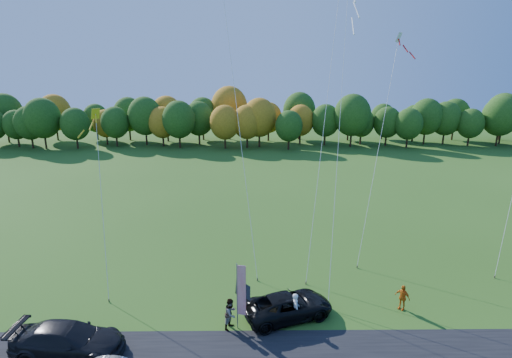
{
  "coord_description": "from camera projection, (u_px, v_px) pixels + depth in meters",
  "views": [
    {
      "loc": [
        -0.27,
        -20.51,
        14.27
      ],
      "look_at": [
        0.0,
        6.0,
        7.0
      ],
      "focal_mm": 28.0,
      "sensor_mm": 36.0,
      "label": 1
    }
  ],
  "objects": [
    {
      "name": "ground",
      "position": [
        257.0,
        320.0,
        23.56
      ],
      "size": [
        160.0,
        160.0,
        0.0
      ],
      "primitive_type": "plane",
      "color": "#2A5316"
    },
    {
      "name": "tree_line",
      "position": [
        253.0,
        147.0,
        76.6
      ],
      "size": [
        116.0,
        12.0,
        10.0
      ],
      "primitive_type": null,
      "color": "#1E4711",
      "rests_on": "ground"
    },
    {
      "name": "black_suv",
      "position": [
        288.0,
        306.0,
        23.67
      ],
      "size": [
        5.85,
        4.09,
        1.48
      ],
      "primitive_type": "imported",
      "rotation": [
        0.0,
        0.0,
        1.91
      ],
      "color": "black",
      "rests_on": "ground"
    },
    {
      "name": "dark_truck_a",
      "position": [
        68.0,
        340.0,
        20.53
      ],
      "size": [
        5.86,
        2.7,
        1.66
      ],
      "primitive_type": "imported",
      "rotation": [
        0.0,
        0.0,
        1.5
      ],
      "color": "black",
      "rests_on": "ground"
    },
    {
      "name": "person_tailgate_a",
      "position": [
        296.0,
        308.0,
        23.11
      ],
      "size": [
        0.52,
        0.73,
        1.86
      ],
      "primitive_type": "imported",
      "rotation": [
        0.0,
        0.0,
        1.69
      ],
      "color": "white",
      "rests_on": "ground"
    },
    {
      "name": "person_tailgate_b",
      "position": [
        231.0,
        313.0,
        22.63
      ],
      "size": [
        1.03,
        1.11,
        1.83
      ],
      "primitive_type": "imported",
      "rotation": [
        0.0,
        0.0,
        1.08
      ],
      "color": "gray",
      "rests_on": "ground"
    },
    {
      "name": "person_east",
      "position": [
        402.0,
        297.0,
        24.44
      ],
      "size": [
        0.95,
        0.95,
        1.62
      ],
      "primitive_type": "imported",
      "rotation": [
        0.0,
        0.0,
        -0.79
      ],
      "color": "orange",
      "rests_on": "ground"
    },
    {
      "name": "feather_flag",
      "position": [
        241.0,
        290.0,
        22.14
      ],
      "size": [
        0.53,
        0.17,
        4.06
      ],
      "color": "#999999",
      "rests_on": "ground"
    },
    {
      "name": "kite_delta_blue",
      "position": [
        234.0,
        89.0,
        30.02
      ],
      "size": [
        4.95,
        12.4,
        26.64
      ],
      "color": "#4C3F33",
      "rests_on": "ground"
    },
    {
      "name": "kite_parafoil_orange",
      "position": [
        331.0,
        67.0,
        29.94
      ],
      "size": [
        6.62,
        13.65,
        29.4
      ],
      "color": "#4C3F33",
      "rests_on": "ground"
    },
    {
      "name": "kite_delta_red",
      "position": [
        339.0,
        128.0,
        27.02
      ],
      "size": [
        3.65,
        11.25,
        21.5
      ],
      "color": "#4C3F33",
      "rests_on": "ground"
    },
    {
      "name": "kite_diamond_yellow",
      "position": [
        102.0,
        201.0,
        26.59
      ],
      "size": [
        2.42,
        6.23,
        12.05
      ],
      "color": "#4C3F33",
      "rests_on": "ground"
    },
    {
      "name": "kite_diamond_white",
      "position": [
        379.0,
        148.0,
        30.61
      ],
      "size": [
        4.49,
        7.06,
        17.5
      ],
      "color": "#4C3F33",
      "rests_on": "ground"
    }
  ]
}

